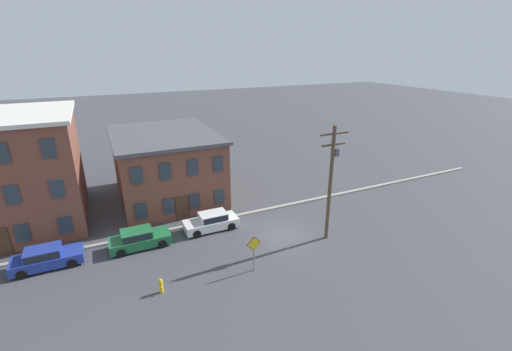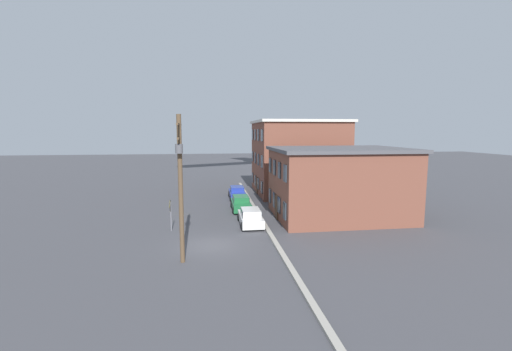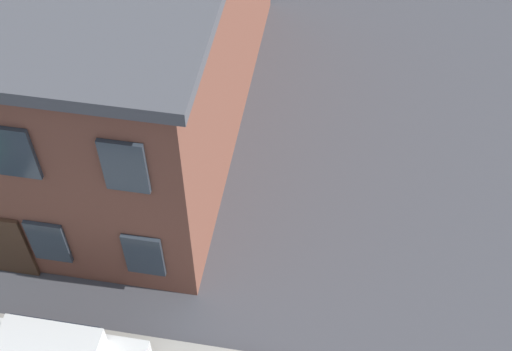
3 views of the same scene
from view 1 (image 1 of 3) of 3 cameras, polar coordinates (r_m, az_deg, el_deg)
ground_plane at (r=27.91m, az=4.45°, el=-9.82°), size 200.00×200.00×0.00m
kerb_strip at (r=31.38m, az=0.41°, el=-5.97°), size 56.00×0.36×0.16m
apartment_corner at (r=34.25m, az=-36.54°, el=0.46°), size 11.52×11.03×9.35m
apartment_midblock at (r=34.81m, az=-14.73°, el=1.72°), size 9.54×12.10×6.49m
car_blue at (r=27.80m, az=-31.59°, el=-11.49°), size 4.40×1.92×1.43m
car_green at (r=27.38m, az=-18.94°, el=-9.83°), size 4.40×1.92×1.43m
car_white at (r=28.55m, az=-7.39°, el=-7.49°), size 4.40×1.92×1.43m
caution_sign at (r=22.97m, az=-0.36°, el=-12.00°), size 1.04×0.08×2.57m
utility_pole at (r=25.89m, az=12.43°, el=-0.37°), size 2.40×0.44×8.99m
fire_hydrant at (r=22.62m, az=-15.54°, el=-17.26°), size 0.24×0.34×0.96m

